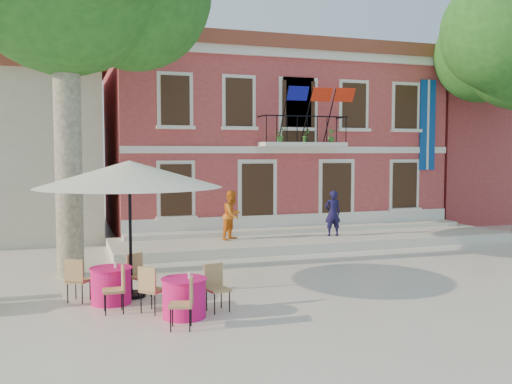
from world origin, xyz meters
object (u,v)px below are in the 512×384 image
object	(u,v)px
pedestrian_navy	(333,213)
cafe_table_0	(111,283)
cafe_table_1	(184,296)
pedestrian_orange	(232,215)
patio_umbrella	(129,174)

from	to	relation	value
pedestrian_navy	cafe_table_0	world-z (taller)	pedestrian_navy
pedestrian_navy	cafe_table_1	world-z (taller)	pedestrian_navy
cafe_table_1	pedestrian_navy	bearing A→B (deg)	46.77
pedestrian_orange	cafe_table_0	xyz separation A→B (m)	(-4.37, -5.87, -0.69)
patio_umbrella	pedestrian_orange	distance (m)	6.87
cafe_table_0	patio_umbrella	bearing A→B (deg)	43.74
patio_umbrella	cafe_table_1	xyz separation A→B (m)	(0.81, -1.96, -2.30)
pedestrian_navy	pedestrian_orange	distance (m)	3.56
pedestrian_orange	cafe_table_0	bearing A→B (deg)	-167.21
pedestrian_orange	cafe_table_1	world-z (taller)	pedestrian_orange
cafe_table_0	cafe_table_1	size ratio (longest dim) A/B	1.03
cafe_table_0	pedestrian_orange	bearing A→B (deg)	53.34
pedestrian_navy	cafe_table_0	distance (m)	9.69
patio_umbrella	cafe_table_1	bearing A→B (deg)	-67.58
patio_umbrella	pedestrian_orange	size ratio (longest dim) A/B	2.49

